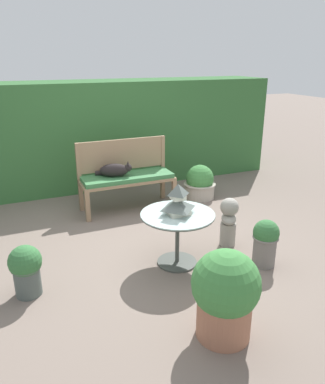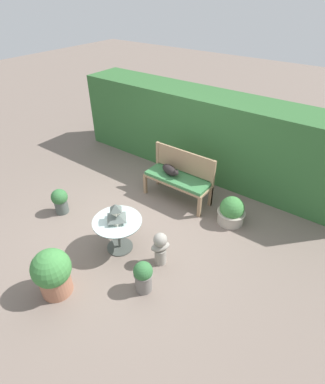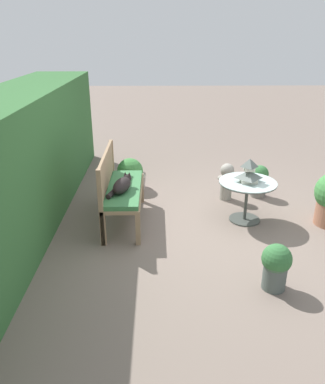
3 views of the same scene
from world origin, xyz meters
TOP-DOWN VIEW (x-y plane):
  - ground at (0.00, 0.00)m, footprint 30.00×30.00m
  - foliage_hedge_back at (0.00, 2.64)m, footprint 6.40×1.02m
  - garden_bench at (0.14, 1.23)m, footprint 1.35×0.49m
  - bench_backrest at (0.14, 1.45)m, footprint 1.35×0.06m
  - cat at (-0.04, 1.24)m, footprint 0.49×0.34m
  - patio_table at (0.14, -0.47)m, footprint 0.79×0.79m
  - pagoda_birdhouse at (0.14, -0.47)m, footprint 0.29×0.29m
  - garden_bust at (0.88, -0.32)m, footprint 0.30×0.35m
  - potted_plant_table_far at (-0.00, -1.63)m, footprint 0.54×0.54m
  - potted_plant_table_near at (0.99, -0.87)m, footprint 0.28×0.28m
  - potted_plant_patio_mid at (1.34, 1.23)m, footprint 0.51×0.51m
  - potted_plant_path_edge at (-1.40, -0.43)m, footprint 0.31×0.31m

SIDE VIEW (x-z plane):
  - ground at x=0.00m, z-range 0.00..0.00m
  - potted_plant_patio_mid at x=1.34m, z-range -0.03..0.51m
  - potted_plant_path_edge at x=-1.40m, z-range 0.02..0.53m
  - potted_plant_table_near at x=0.99m, z-range 0.02..0.54m
  - garden_bust at x=0.88m, z-range 0.03..0.62m
  - potted_plant_table_far at x=0.00m, z-range 0.01..0.77m
  - garden_bench at x=0.14m, z-range 0.19..0.71m
  - patio_table at x=0.14m, z-range 0.17..0.76m
  - cat at x=-0.04m, z-range 0.51..0.72m
  - bench_backrest at x=0.14m, z-range 0.21..1.21m
  - pagoda_birdhouse at x=0.14m, z-range 0.56..0.89m
  - foliage_hedge_back at x=0.00m, z-range 0.00..1.76m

